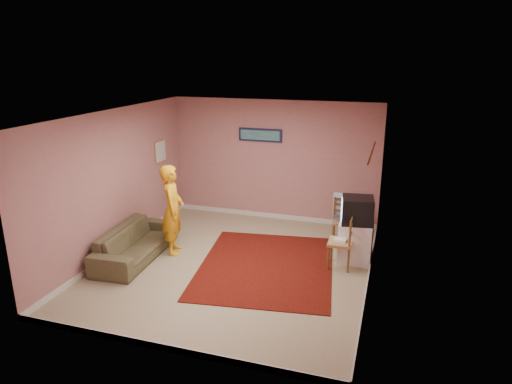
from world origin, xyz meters
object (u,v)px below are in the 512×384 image
(crt_tv, at_px, (357,210))
(sofa, at_px, (135,243))
(chair_a, at_px, (343,216))
(tv_cabinet, at_px, (355,242))
(chair_b, at_px, (341,236))
(person, at_px, (173,210))

(crt_tv, relative_size, sofa, 0.30)
(chair_a, relative_size, sofa, 0.24)
(tv_cabinet, bearing_deg, chair_b, -126.31)
(chair_b, relative_size, sofa, 0.26)
(chair_a, bearing_deg, tv_cabinet, -79.34)
(tv_cabinet, relative_size, chair_a, 1.56)
(chair_a, height_order, person, person)
(chair_a, bearing_deg, chair_b, -95.99)
(tv_cabinet, height_order, sofa, tv_cabinet)
(chair_b, xyz_separation_m, sofa, (-3.52, -0.72, -0.28))
(chair_b, bearing_deg, chair_a, -175.56)
(tv_cabinet, relative_size, chair_b, 1.43)
(crt_tv, xyz_separation_m, chair_b, (-0.22, -0.31, -0.38))
(tv_cabinet, height_order, crt_tv, crt_tv)
(person, bearing_deg, sofa, 107.41)
(chair_a, relative_size, chair_b, 0.92)
(sofa, distance_m, person, 0.88)
(chair_b, bearing_deg, tv_cabinet, 143.32)
(crt_tv, height_order, chair_b, crt_tv)
(person, bearing_deg, tv_cabinet, -100.24)
(crt_tv, height_order, sofa, crt_tv)
(crt_tv, relative_size, chair_b, 1.17)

